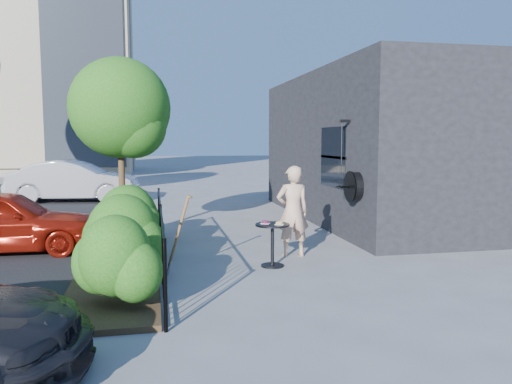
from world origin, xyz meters
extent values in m
plane|color=gray|center=(0.00, 0.00, 0.00)|extent=(120.00, 120.00, 0.00)
cube|color=black|center=(5.50, 4.50, 2.00)|extent=(6.00, 9.00, 4.00)
cube|color=black|center=(2.51, 2.40, 1.80)|extent=(0.04, 1.60, 1.40)
cube|color=black|center=(2.52, 2.40, 1.80)|extent=(0.05, 1.70, 0.06)
cylinder|color=black|center=(2.42, 0.90, 1.25)|extent=(0.18, 0.60, 0.60)
cylinder|color=black|center=(2.32, 0.90, 1.25)|extent=(0.03, 0.64, 0.64)
cube|color=black|center=(2.40, 1.40, 2.60)|extent=(0.25, 0.06, 0.06)
cylinder|color=black|center=(2.32, 1.40, 2.05)|extent=(0.02, 0.02, 1.05)
cylinder|color=black|center=(-1.50, -3.00, 0.55)|extent=(0.05, 0.05, 1.10)
cylinder|color=black|center=(-1.50, 0.00, 0.55)|extent=(0.05, 0.05, 1.10)
cylinder|color=black|center=(-1.50, 3.00, 0.55)|extent=(0.05, 0.05, 1.10)
cube|color=black|center=(-1.50, 0.00, 1.06)|extent=(0.03, 6.00, 0.03)
cube|color=black|center=(-1.50, 0.00, 0.10)|extent=(0.03, 6.00, 0.03)
cylinder|color=black|center=(-1.50, -2.90, 0.55)|extent=(0.02, 0.02, 1.04)
cylinder|color=black|center=(-1.50, -2.70, 0.55)|extent=(0.02, 0.02, 1.04)
cylinder|color=black|center=(-1.50, -2.50, 0.55)|extent=(0.02, 0.02, 1.04)
cylinder|color=black|center=(-1.50, -2.30, 0.55)|extent=(0.02, 0.02, 1.04)
cylinder|color=black|center=(-1.50, -2.10, 0.55)|extent=(0.02, 0.02, 1.04)
cylinder|color=black|center=(-1.50, -1.90, 0.55)|extent=(0.02, 0.02, 1.04)
cylinder|color=black|center=(-1.50, -1.70, 0.55)|extent=(0.02, 0.02, 1.04)
cylinder|color=black|center=(-1.50, -1.50, 0.55)|extent=(0.02, 0.02, 1.04)
cylinder|color=black|center=(-1.50, -1.30, 0.55)|extent=(0.02, 0.02, 1.04)
cylinder|color=black|center=(-1.50, -1.10, 0.55)|extent=(0.02, 0.02, 1.04)
cylinder|color=black|center=(-1.50, -0.90, 0.55)|extent=(0.02, 0.02, 1.04)
cylinder|color=black|center=(-1.50, -0.70, 0.55)|extent=(0.02, 0.02, 1.04)
cylinder|color=black|center=(-1.50, -0.50, 0.55)|extent=(0.02, 0.02, 1.04)
cylinder|color=black|center=(-1.50, -0.30, 0.55)|extent=(0.02, 0.02, 1.04)
cylinder|color=black|center=(-1.50, -0.10, 0.55)|extent=(0.02, 0.02, 1.04)
cylinder|color=black|center=(-1.50, 0.10, 0.55)|extent=(0.02, 0.02, 1.04)
cylinder|color=black|center=(-1.50, 0.30, 0.55)|extent=(0.02, 0.02, 1.04)
cylinder|color=black|center=(-1.50, 0.50, 0.55)|extent=(0.02, 0.02, 1.04)
cylinder|color=black|center=(-1.50, 0.70, 0.55)|extent=(0.02, 0.02, 1.04)
cylinder|color=black|center=(-1.50, 0.90, 0.55)|extent=(0.02, 0.02, 1.04)
cylinder|color=black|center=(-1.50, 1.10, 0.55)|extent=(0.02, 0.02, 1.04)
cylinder|color=black|center=(-1.50, 1.30, 0.55)|extent=(0.02, 0.02, 1.04)
cylinder|color=black|center=(-1.50, 1.50, 0.55)|extent=(0.02, 0.02, 1.04)
cylinder|color=black|center=(-1.50, 1.70, 0.55)|extent=(0.02, 0.02, 1.04)
cylinder|color=black|center=(-1.50, 1.90, 0.55)|extent=(0.02, 0.02, 1.04)
cylinder|color=black|center=(-1.50, 2.10, 0.55)|extent=(0.02, 0.02, 1.04)
cylinder|color=black|center=(-1.50, 2.30, 0.55)|extent=(0.02, 0.02, 1.04)
cylinder|color=black|center=(-1.50, 2.50, 0.55)|extent=(0.02, 0.02, 1.04)
cylinder|color=black|center=(-1.50, 2.70, 0.55)|extent=(0.02, 0.02, 1.04)
cylinder|color=black|center=(-1.50, 2.90, 0.55)|extent=(0.02, 0.02, 1.04)
cube|color=#382616|center=(-2.20, 0.00, 0.04)|extent=(1.30, 6.00, 0.08)
ellipsoid|color=#185613|center=(-2.10, -2.20, 0.70)|extent=(1.10, 1.10, 1.24)
ellipsoid|color=#185613|center=(-2.10, -0.60, 0.70)|extent=(1.10, 1.10, 1.24)
ellipsoid|color=#185613|center=(-2.10, 0.90, 0.70)|extent=(1.10, 1.10, 1.24)
ellipsoid|color=#185613|center=(-2.10, 2.30, 0.70)|extent=(1.10, 1.10, 1.24)
cylinder|color=#3F2B19|center=(-2.30, 2.80, 1.20)|extent=(0.14, 0.14, 2.40)
sphere|color=#185613|center=(-2.30, 2.80, 2.84)|extent=(2.20, 2.20, 2.20)
sphere|color=#185613|center=(-2.00, 2.60, 2.51)|extent=(1.43, 1.43, 1.43)
cylinder|color=black|center=(0.40, -0.34, 0.74)|extent=(0.60, 0.60, 0.03)
cylinder|color=black|center=(0.40, -0.34, 0.37)|extent=(0.06, 0.06, 0.72)
cylinder|color=black|center=(0.40, -0.34, 0.01)|extent=(0.40, 0.40, 0.03)
cube|color=white|center=(0.29, -0.27, 0.76)|extent=(0.20, 0.20, 0.01)
cube|color=white|center=(0.50, -0.42, 0.76)|extent=(0.20, 0.20, 0.01)
torus|color=#460B1E|center=(0.29, -0.27, 0.78)|extent=(0.13, 0.13, 0.04)
torus|color=tan|center=(0.50, -0.42, 0.78)|extent=(0.13, 0.13, 0.04)
imported|color=tan|center=(0.96, 0.35, 0.86)|extent=(0.64, 0.42, 1.72)
cylinder|color=brown|center=(-1.22, -0.48, 0.71)|extent=(0.38, 0.05, 1.16)
cube|color=gray|center=(-1.39, -0.48, 0.10)|extent=(0.09, 0.17, 0.25)
cylinder|color=brown|center=(-1.04, -0.48, 1.28)|extent=(0.10, 0.10, 0.05)
imported|color=maroon|center=(-4.53, 1.77, 0.63)|extent=(3.71, 1.54, 1.26)
imported|color=#A9AAAE|center=(-4.38, 10.01, 0.74)|extent=(4.62, 2.09, 1.47)
camera|label=1|loc=(-1.60, -8.64, 2.21)|focal=35.00mm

